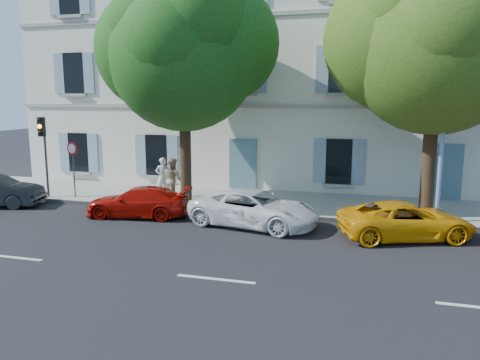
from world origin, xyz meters
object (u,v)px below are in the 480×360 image
(car_red_coupe, at_px, (138,202))
(traffic_light, at_px, (43,140))
(tree_left, at_px, (184,57))
(pedestrian_b, at_px, (173,179))
(car_white_coupe, at_px, (254,208))
(pedestrian_a, at_px, (163,177))
(tree_right, at_px, (437,47))
(car_yellow_supercar, at_px, (406,220))
(road_sign, at_px, (73,157))
(street_lamp, at_px, (447,91))

(car_red_coupe, distance_m, traffic_light, 5.71)
(tree_left, bearing_deg, pedestrian_b, 163.48)
(car_white_coupe, relative_size, tree_left, 0.50)
(car_red_coupe, xyz_separation_m, pedestrian_a, (-0.33, 2.91, 0.45))
(tree_right, relative_size, pedestrian_b, 5.13)
(car_yellow_supercar, distance_m, tree_left, 10.17)
(road_sign, bearing_deg, tree_right, 1.70)
(traffic_light, distance_m, road_sign, 1.41)
(car_yellow_supercar, height_order, tree_right, tree_right)
(traffic_light, height_order, road_sign, traffic_light)
(car_yellow_supercar, xyz_separation_m, pedestrian_b, (-8.99, 2.53, 0.47))
(pedestrian_a, bearing_deg, tree_right, 148.08)
(tree_right, distance_m, road_sign, 14.85)
(tree_right, relative_size, pedestrian_a, 5.39)
(tree_right, distance_m, pedestrian_a, 11.74)
(car_yellow_supercar, height_order, tree_left, tree_left)
(tree_right, bearing_deg, pedestrian_b, 179.87)
(car_yellow_supercar, xyz_separation_m, tree_left, (-8.33, 2.34, 5.35))
(road_sign, relative_size, pedestrian_a, 1.39)
(tree_right, relative_size, road_sign, 3.88)
(street_lamp, distance_m, pedestrian_a, 11.54)
(car_white_coupe, height_order, car_yellow_supercar, car_white_coupe)
(tree_left, xyz_separation_m, traffic_light, (-6.19, -0.63, -3.30))
(car_red_coupe, relative_size, car_white_coupe, 0.86)
(traffic_light, relative_size, pedestrian_a, 2.01)
(car_yellow_supercar, relative_size, street_lamp, 0.53)
(car_yellow_supercar, distance_m, traffic_light, 14.76)
(car_white_coupe, distance_m, tree_left, 6.67)
(road_sign, xyz_separation_m, street_lamp, (14.53, -0.39, 2.72))
(tree_right, bearing_deg, street_lamp, -70.05)
(car_red_coupe, distance_m, car_white_coupe, 4.47)
(pedestrian_a, bearing_deg, road_sign, -12.16)
(road_sign, height_order, street_lamp, street_lamp)
(street_lamp, bearing_deg, pedestrian_b, 175.28)
(pedestrian_a, relative_size, pedestrian_b, 0.95)
(car_red_coupe, bearing_deg, car_white_coupe, 80.77)
(car_yellow_supercar, relative_size, pedestrian_a, 2.43)
(road_sign, bearing_deg, car_red_coupe, -24.74)
(car_white_coupe, bearing_deg, road_sign, 88.09)
(car_white_coupe, xyz_separation_m, street_lamp, (6.07, 1.57, 3.96))
(traffic_light, distance_m, street_lamp, 15.78)
(car_red_coupe, distance_m, street_lamp, 11.38)
(car_yellow_supercar, bearing_deg, car_red_coupe, 69.10)
(car_yellow_supercar, distance_m, road_sign, 13.62)
(road_sign, xyz_separation_m, pedestrian_a, (3.66, 1.07, -0.86))
(car_red_coupe, distance_m, car_yellow_supercar, 9.41)
(car_yellow_supercar, height_order, pedestrian_a, pedestrian_a)
(road_sign, relative_size, street_lamp, 0.30)
(tree_left, distance_m, street_lamp, 9.58)
(tree_left, bearing_deg, car_white_coupe, -33.11)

